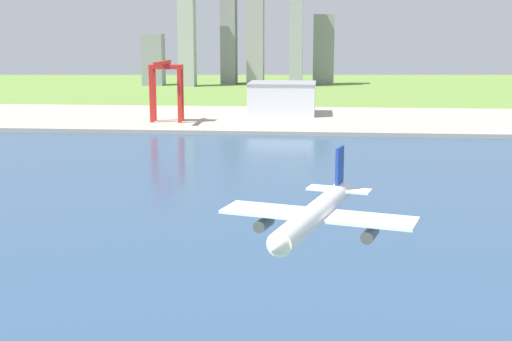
% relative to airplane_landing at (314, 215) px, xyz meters
% --- Properties ---
extents(ground_plane, '(2400.00, 2400.00, 0.00)m').
position_rel_airplane_landing_xyz_m(ground_plane, '(6.31, 192.10, -33.84)').
color(ground_plane, olive).
extents(water_bay, '(840.00, 360.00, 0.15)m').
position_rel_airplane_landing_xyz_m(water_bay, '(6.31, 132.10, -33.76)').
color(water_bay, '#2D4C70').
rests_on(water_bay, ground).
extents(industrial_pier, '(840.00, 140.00, 2.50)m').
position_rel_airplane_landing_xyz_m(industrial_pier, '(6.31, 382.10, -32.59)').
color(industrial_pier, '#A9A291').
rests_on(industrial_pier, ground).
extents(airplane_landing, '(30.91, 37.28, 11.52)m').
position_rel_airplane_landing_xyz_m(airplane_landing, '(0.00, 0.00, 0.00)').
color(airplane_landing, white).
extents(port_crane_red, '(20.82, 39.86, 39.93)m').
position_rel_airplane_landing_xyz_m(port_crane_red, '(-99.42, 349.99, -3.18)').
color(port_crane_red, red).
rests_on(port_crane_red, industrial_pier).
extents(warehouse_main, '(47.41, 42.49, 22.62)m').
position_rel_airplane_landing_xyz_m(warehouse_main, '(-26.64, 402.70, -20.00)').
color(warehouse_main, silver).
rests_on(warehouse_main, industrial_pier).
extents(distant_skyline, '(215.98, 61.23, 127.99)m').
position_rel_airplane_landing_xyz_m(distant_skyline, '(-89.85, 710.88, 20.83)').
color(distant_skyline, gray).
rests_on(distant_skyline, ground).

